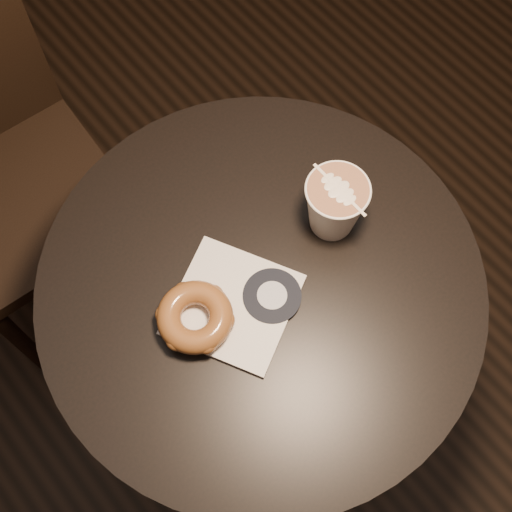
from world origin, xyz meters
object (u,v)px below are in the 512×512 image
at_px(latte_cup, 335,206).
at_px(cafe_table, 260,324).
at_px(pastry_bag, 233,305).
at_px(doughnut, 195,317).

bearing_deg(latte_cup, cafe_table, -176.14).
distance_m(pastry_bag, doughnut, 0.07).
bearing_deg(pastry_bag, cafe_table, -28.25).
bearing_deg(pastry_bag, latte_cup, -24.85).
relative_size(cafe_table, doughnut, 6.56).
height_order(cafe_table, doughnut, doughnut).
distance_m(cafe_table, latte_cup, 0.30).
xyz_separation_m(cafe_table, pastry_bag, (-0.06, 0.00, 0.20)).
bearing_deg(cafe_table, doughnut, 172.60).
bearing_deg(pastry_bag, doughnut, 139.13).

